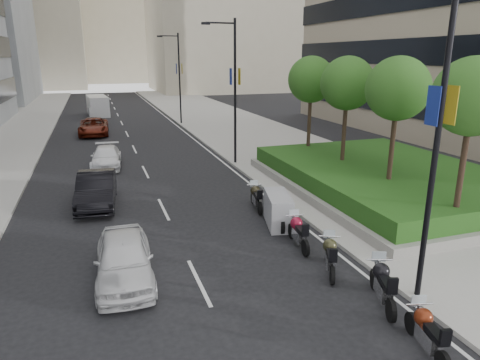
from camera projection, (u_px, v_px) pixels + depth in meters
name	position (u px, v px, depth m)	size (l,w,h in m)	color
ground	(299.00, 352.00, 10.24)	(160.00, 160.00, 0.00)	black
sidewalk_right	(243.00, 130.00, 40.28)	(10.00, 100.00, 0.15)	#9E9B93
lane_edge	(188.00, 134.00, 38.66)	(0.12, 100.00, 0.01)	silver
lane_centre	(129.00, 138.00, 37.06)	(0.12, 100.00, 0.01)	silver
building_cream_left	(16.00, 6.00, 90.87)	(26.00, 24.00, 34.00)	#B7AD93
building_cream_centre	(109.00, 9.00, 114.67)	(30.00, 24.00, 38.00)	#B7AD93
planter	(386.00, 185.00, 22.32)	(10.00, 14.00, 0.40)	gray
hedge	(388.00, 174.00, 22.16)	(9.40, 13.40, 0.80)	#1F5217
tree_0	(473.00, 97.00, 14.99)	(2.80, 2.80, 6.30)	#332319
tree_1	(398.00, 89.00, 18.63)	(2.80, 2.80, 6.30)	#332319
tree_2	(347.00, 84.00, 22.26)	(2.80, 2.80, 6.30)	#332319
tree_3	(311.00, 80.00, 25.90)	(2.80, 2.80, 6.30)	#332319
lamp_post_0	(434.00, 127.00, 11.02)	(2.34, 0.45, 9.00)	black
lamp_post_1	(233.00, 85.00, 26.47)	(2.34, 0.45, 9.00)	black
lamp_post_2	(178.00, 74.00, 42.84)	(2.34, 0.45, 9.00)	black
motorcycle_1	(427.00, 332.00, 10.09)	(0.76, 2.04, 1.03)	black
motorcycle_2	(383.00, 284.00, 12.10)	(1.02, 2.18, 1.13)	black
motorcycle_3	(330.00, 256.00, 13.91)	(1.04, 1.99, 1.06)	black
motorcycle_4	(298.00, 232.00, 15.77)	(0.72, 2.15, 1.07)	black
motorcycle_5	(278.00, 210.00, 17.72)	(1.39, 2.36, 1.35)	black
motorcycle_6	(256.00, 197.00, 19.70)	(0.70, 2.08, 1.04)	black
car_a	(124.00, 259.00, 13.34)	(1.73, 4.31, 1.47)	silver
car_b	(97.00, 189.00, 20.10)	(1.66, 4.76, 1.57)	black
car_c	(106.00, 157.00, 27.12)	(1.78, 4.39, 1.27)	white
car_d	(94.00, 127.00, 38.23)	(2.47, 5.36, 1.49)	#5C170B
delivery_van	(98.00, 107.00, 50.54)	(2.53, 5.61, 2.29)	white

